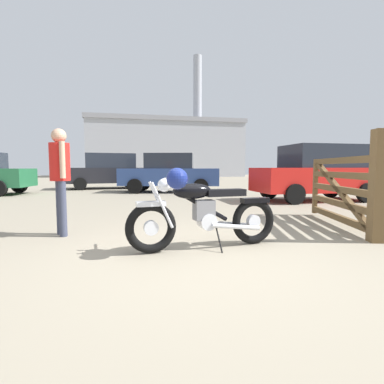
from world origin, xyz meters
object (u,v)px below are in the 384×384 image
Objects in this scene: white_estate_far at (107,171)px; red_hatchback_near at (170,173)px; timber_gate at (347,189)px; vintage_motorcycle at (202,212)px; blue_hatchback_right at (318,172)px; bystander at (60,170)px.

white_estate_far reaches higher than red_hatchback_near.
timber_gate is 12.22m from white_estate_far.
vintage_motorcycle is 0.46× the size of red_hatchback_near.
blue_hatchback_right and white_estate_far have the same top height.
red_hatchback_near is (2.38, 7.99, -0.18)m from bystander.
bystander is 7.86m from blue_hatchback_right.
timber_gate is at bearing 61.09° from blue_hatchback_right.
bystander is at bearing 27.48° from blue_hatchback_right.
timber_gate is at bearing 150.54° from bystander.
red_hatchback_near reaches higher than timber_gate.
timber_gate is 0.61× the size of white_estate_far.
timber_gate is 8.57m from red_hatchback_near.
timber_gate is at bearing 117.05° from red_hatchback_near.
bystander is (-4.73, 0.26, 0.32)m from timber_gate.
timber_gate is (2.71, 0.86, 0.21)m from vintage_motorcycle.
blue_hatchback_right is 0.96× the size of white_estate_far.
blue_hatchback_right is at bearing 148.53° from red_hatchback_near.
bystander is at bearing -38.46° from vintage_motorcycle.
white_estate_far is (-7.42, 6.82, 0.00)m from blue_hatchback_right.
vintage_motorcycle is 0.50× the size of white_estate_far.
blue_hatchback_right reaches higher than bystander.
white_estate_far is at bearing 38.08° from timber_gate.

